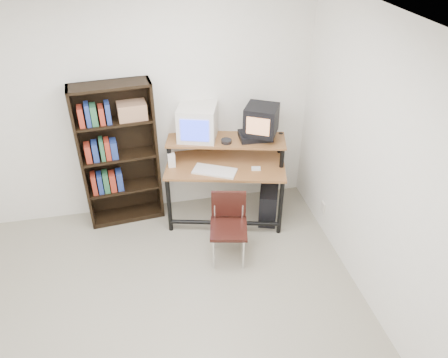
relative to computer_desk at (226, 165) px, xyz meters
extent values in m
cube|color=#A19A85|center=(-0.95, -1.62, -0.71)|extent=(4.00, 4.00, 0.01)
cube|color=white|center=(-0.95, -1.62, 1.90)|extent=(4.00, 4.00, 0.01)
cube|color=white|center=(-0.95, 0.38, 0.60)|extent=(4.00, 0.01, 2.60)
cube|color=white|center=(1.05, -1.62, 0.60)|extent=(0.01, 4.00, 2.60)
cube|color=#925B2F|center=(-0.01, -0.02, 0.02)|extent=(1.45, 0.97, 0.03)
cube|color=#925B2F|center=(0.03, 0.11, 0.27)|extent=(1.39, 0.71, 0.02)
cylinder|color=black|center=(-0.68, -0.16, -0.34)|extent=(0.05, 0.05, 0.72)
cylinder|color=black|center=(0.53, -0.46, -0.34)|extent=(0.05, 0.05, 0.72)
cylinder|color=black|center=(-0.54, 0.41, -0.21)|extent=(0.05, 0.05, 0.98)
cylinder|color=black|center=(0.67, 0.11, -0.21)|extent=(0.05, 0.05, 0.98)
cylinder|color=black|center=(-0.08, -0.31, -0.58)|extent=(1.23, 0.35, 0.05)
cube|color=silver|center=(-0.27, 0.23, 0.46)|extent=(0.52, 0.52, 0.39)
cube|color=#3042FE|center=(-0.34, 0.02, 0.46)|extent=(0.30, 0.11, 0.25)
cube|color=black|center=(0.35, 0.05, 0.31)|extent=(0.37, 0.28, 0.08)
cube|color=black|center=(0.41, 0.05, 0.51)|extent=(0.46, 0.45, 0.32)
cube|color=tan|center=(0.33, -0.10, 0.51)|extent=(0.23, 0.13, 0.19)
cylinder|color=#26262B|center=(0.01, 0.02, 0.29)|extent=(0.14, 0.14, 0.05)
cube|color=silver|center=(-0.16, -0.16, 0.04)|extent=(0.51, 0.40, 0.03)
cube|color=black|center=(0.31, -0.19, 0.02)|extent=(0.27, 0.25, 0.01)
cube|color=white|center=(0.30, -0.21, 0.04)|extent=(0.11, 0.08, 0.03)
cube|color=silver|center=(-0.60, 0.05, 0.10)|extent=(0.08, 0.08, 0.17)
cube|color=black|center=(0.49, -0.15, -0.49)|extent=(0.33, 0.49, 0.42)
cube|color=black|center=(-0.13, -0.76, -0.30)|extent=(0.45, 0.45, 0.04)
cube|color=black|center=(-0.09, -0.59, -0.10)|extent=(0.36, 0.11, 0.31)
cylinder|color=silver|center=(-0.31, -0.88, -0.51)|extent=(0.02, 0.02, 0.38)
cylinder|color=silver|center=(-0.01, -0.94, -0.51)|extent=(0.02, 0.02, 0.38)
cylinder|color=silver|center=(-0.25, -0.58, -0.51)|extent=(0.02, 0.02, 0.38)
cylinder|color=silver|center=(0.05, -0.64, -0.51)|extent=(0.02, 0.02, 0.38)
cube|color=black|center=(-1.57, 0.17, 0.14)|extent=(0.06, 0.28, 1.69)
cube|color=black|center=(-0.76, 0.25, 0.14)|extent=(0.06, 0.28, 1.69)
cube|color=black|center=(-1.18, 0.34, 0.14)|extent=(0.84, 0.10, 1.69)
cube|color=black|center=(-1.17, 0.21, 0.97)|extent=(0.87, 0.36, 0.03)
cube|color=black|center=(-1.17, 0.21, -0.67)|extent=(0.87, 0.36, 0.06)
cube|color=black|center=(-1.17, 0.21, -0.28)|extent=(0.81, 0.34, 0.03)
cube|color=black|center=(-1.17, 0.21, 0.14)|extent=(0.81, 0.34, 0.02)
cube|color=black|center=(-1.17, 0.21, 0.56)|extent=(0.81, 0.34, 0.02)
cube|color=#9C6F4F|center=(-0.97, 0.23, 0.67)|extent=(0.32, 0.23, 0.18)
cube|color=beige|center=(1.04, -0.47, -0.40)|extent=(0.02, 0.08, 0.12)
camera|label=1|loc=(-0.88, -4.14, 2.60)|focal=35.00mm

